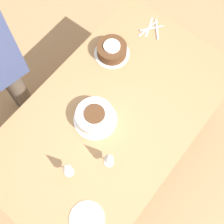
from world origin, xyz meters
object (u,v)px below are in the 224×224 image
object	(u,v)px
cake_front_chocolate	(112,50)
wine_glass_near	(109,157)
cake_center_white	(95,117)
wine_glass_far	(66,167)

from	to	relation	value
cake_front_chocolate	wine_glass_near	distance (m)	0.76
cake_center_white	wine_glass_near	distance (m)	0.30
cake_front_chocolate	wine_glass_near	size ratio (longest dim) A/B	1.23
wine_glass_far	cake_center_white	bearing A→B (deg)	-165.55
wine_glass_near	wine_glass_far	bearing A→B (deg)	-37.73
wine_glass_far	wine_glass_near	bearing A→B (deg)	142.27
cake_center_white	wine_glass_near	world-z (taller)	wine_glass_near
cake_center_white	wine_glass_far	xyz separation A→B (m)	(0.35, 0.09, 0.08)
wine_glass_near	cake_front_chocolate	bearing A→B (deg)	-142.81
cake_center_white	cake_front_chocolate	distance (m)	0.49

